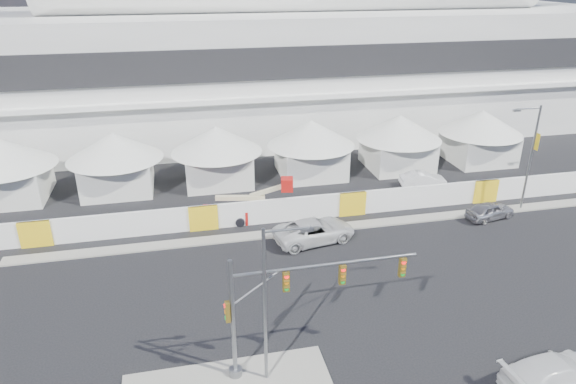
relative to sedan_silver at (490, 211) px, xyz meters
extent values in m
plane|color=black|center=(-16.62, -11.43, -0.71)|extent=(160.00, 160.00, 0.00)
cube|color=gray|center=(3.38, 1.07, -0.65)|extent=(80.00, 1.20, 0.12)
cube|color=silver|center=(-8.62, 30.57, 6.29)|extent=(80.00, 24.00, 14.00)
cube|color=black|center=(-8.62, 18.42, 9.09)|extent=(68.00, 0.30, 3.20)
cube|color=white|center=(-8.62, 18.17, 5.59)|extent=(72.00, 0.80, 0.50)
cube|color=silver|center=(-38.62, 12.57, 0.79)|extent=(6.00, 6.00, 3.00)
cone|color=silver|center=(-38.62, 12.57, 3.49)|extent=(8.40, 8.40, 2.40)
cube|color=silver|center=(-29.62, 12.57, 0.79)|extent=(6.00, 6.00, 3.00)
cone|color=silver|center=(-29.62, 12.57, 3.49)|extent=(8.40, 8.40, 2.40)
cube|color=silver|center=(-20.62, 12.57, 0.79)|extent=(6.00, 6.00, 3.00)
cone|color=silver|center=(-20.62, 12.57, 3.49)|extent=(8.40, 8.40, 2.40)
cube|color=silver|center=(-11.62, 12.57, 0.79)|extent=(6.00, 6.00, 3.00)
cone|color=silver|center=(-11.62, 12.57, 3.49)|extent=(8.40, 8.40, 2.40)
cube|color=silver|center=(-2.62, 12.57, 0.79)|extent=(6.00, 6.00, 3.00)
cone|color=silver|center=(-2.62, 12.57, 3.49)|extent=(8.40, 8.40, 2.40)
cube|color=silver|center=(6.38, 12.57, 0.79)|extent=(6.00, 6.00, 3.00)
cone|color=silver|center=(6.38, 12.57, 3.49)|extent=(8.40, 8.40, 2.40)
cube|color=white|center=(-10.62, 3.07, 0.29)|extent=(70.00, 0.25, 2.00)
imported|color=#A2A1A5|center=(0.00, 0.00, 0.00)|extent=(2.46, 4.39, 1.41)
imported|color=silver|center=(-14.76, -0.54, 0.14)|extent=(3.82, 6.46, 1.69)
imported|color=white|center=(-7.26, -16.96, 0.09)|extent=(2.68, 5.66, 1.59)
imported|color=white|center=(-2.30, 7.28, -0.01)|extent=(2.14, 4.40, 1.39)
cylinder|color=gray|center=(-22.16, -13.09, 2.72)|extent=(0.22, 0.22, 6.56)
cylinder|color=gray|center=(-22.16, -13.09, -0.36)|extent=(0.64, 0.64, 0.40)
cylinder|color=gray|center=(-17.67, -13.09, 5.18)|extent=(8.97, 0.15, 0.15)
cube|color=#594714|center=(-19.61, -13.09, 4.54)|extent=(0.32, 0.22, 1.05)
cube|color=#594714|center=(-16.88, -13.09, 4.54)|extent=(0.32, 0.22, 1.05)
cube|color=#594714|center=(-13.82, -13.09, 4.54)|extent=(0.32, 0.22, 1.05)
cube|color=#594714|center=(-22.39, -13.09, 3.27)|extent=(0.22, 0.32, 1.05)
cylinder|color=gray|center=(-20.70, -13.58, 3.56)|extent=(0.16, 0.16, 8.24)
cylinder|color=gray|center=(-19.70, -13.58, 7.50)|extent=(2.01, 0.11, 0.11)
cube|color=gray|center=(-18.78, -13.58, 7.41)|extent=(0.55, 0.23, 0.14)
cylinder|color=gray|center=(3.64, 1.07, 3.72)|extent=(0.18, 0.18, 8.85)
cylinder|color=gray|center=(2.56, 1.07, 7.95)|extent=(2.16, 0.12, 0.12)
cube|color=gray|center=(1.57, 1.07, 7.85)|extent=(0.59, 0.25, 0.15)
cube|color=yellow|center=(3.88, 1.07, 5.19)|extent=(0.03, 0.59, 1.38)
cube|color=red|center=(-20.85, 4.07, -0.14)|extent=(3.93, 2.34, 1.13)
cube|color=beige|center=(-19.62, 4.07, 1.34)|extent=(3.88, 1.12, 0.36)
cube|color=beige|center=(-17.37, 4.07, 1.95)|extent=(3.01, 0.90, 1.24)
cube|color=red|center=(-15.94, 4.07, 2.47)|extent=(1.09, 1.09, 1.02)
camera|label=1|loc=(-23.84, -32.77, 17.89)|focal=32.00mm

